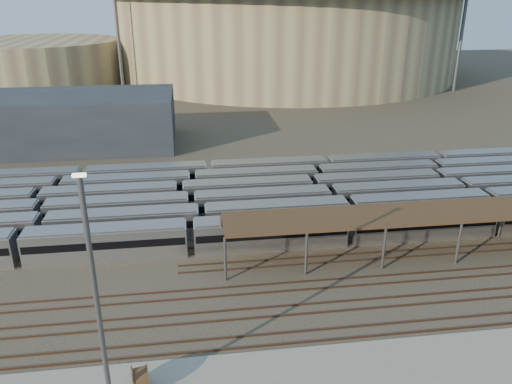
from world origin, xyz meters
name	(u,v)px	position (x,y,z in m)	size (l,w,h in m)	color
ground	(303,281)	(0.00, 0.00, 0.00)	(420.00, 420.00, 0.00)	#383026
subway_trains	(308,196)	(4.88, 18.50, 1.80)	(129.10, 23.90, 3.60)	#BDBCC1
inspection_shed	(485,211)	(22.00, 4.00, 4.98)	(60.30, 6.00, 5.30)	#4F4E53
empty_tracks	(314,308)	(0.00, -5.00, 0.09)	(170.00, 9.62, 0.18)	#4C3323
stadium	(286,28)	(25.00, 140.00, 16.47)	(124.00, 124.00, 32.50)	gray
secondary_arena	(34,63)	(-60.00, 130.00, 7.00)	(56.00, 56.00, 14.00)	gray
service_building	(64,121)	(-35.00, 55.00, 5.00)	(42.00, 20.00, 10.00)	#1E232D
floodlight_0	(117,21)	(-30.00, 110.00, 20.65)	(4.00, 1.00, 38.40)	#4F4E53
floodlight_2	(464,20)	(70.00, 100.00, 20.65)	(4.00, 1.00, 38.40)	#4F4E53
floodlight_3	(186,14)	(-10.00, 160.00, 20.65)	(4.00, 1.00, 38.40)	#4F4E53
cable_reel_east	(140,378)	(-15.60, -13.53, 1.20)	(2.00, 2.00, 1.11)	#533321
yard_light_pole	(97,302)	(-17.56, -15.27, 9.31)	(0.80, 0.36, 18.05)	#4F4E53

